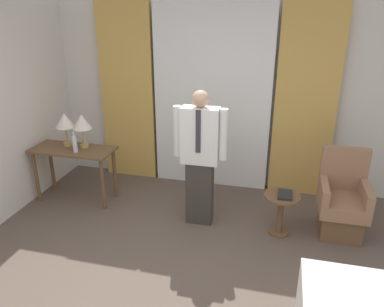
{
  "coord_description": "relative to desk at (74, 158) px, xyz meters",
  "views": [
    {
      "loc": [
        0.96,
        -2.52,
        2.53
      ],
      "look_at": [
        0.03,
        1.27,
        0.96
      ],
      "focal_mm": 35.0,
      "sensor_mm": 36.0,
      "label": 1
    }
  ],
  "objects": [
    {
      "name": "table_lamp_right",
      "position": [
        0.12,
        0.1,
        0.47
      ],
      "size": [
        0.25,
        0.25,
        0.45
      ],
      "color": "tan",
      "rests_on": "desk"
    },
    {
      "name": "table_lamp_left",
      "position": [
        -0.12,
        0.1,
        0.47
      ],
      "size": [
        0.25,
        0.25,
        0.45
      ],
      "color": "tan",
      "rests_on": "desk"
    },
    {
      "name": "curtain_sheer_center",
      "position": [
        1.69,
        0.92,
        0.68
      ],
      "size": [
        1.64,
        0.06,
        2.58
      ],
      "color": "white",
      "rests_on": "ground_plane"
    },
    {
      "name": "bottle_near_edge",
      "position": [
        0.1,
        -0.1,
        0.24
      ],
      "size": [
        0.06,
        0.06,
        0.28
      ],
      "color": "silver",
      "rests_on": "desk"
    },
    {
      "name": "curtain_drape_right",
      "position": [
        2.95,
        0.92,
        0.68
      ],
      "size": [
        0.8,
        0.06,
        2.58
      ],
      "color": "gold",
      "rests_on": "ground_plane"
    },
    {
      "name": "book",
      "position": [
        2.77,
        -0.22,
        -0.09
      ],
      "size": [
        0.16,
        0.23,
        0.03
      ],
      "color": "black",
      "rests_on": "side_table"
    },
    {
      "name": "armchair",
      "position": [
        3.43,
        0.02,
        -0.25
      ],
      "size": [
        0.53,
        0.6,
        0.98
      ],
      "color": "brown",
      "rests_on": "ground_plane"
    },
    {
      "name": "curtain_drape_left",
      "position": [
        0.43,
        0.92,
        0.68
      ],
      "size": [
        0.8,
        0.06,
        2.58
      ],
      "color": "gold",
      "rests_on": "ground_plane"
    },
    {
      "name": "side_table",
      "position": [
        2.75,
        -0.21,
        -0.27
      ],
      "size": [
        0.41,
        0.41,
        0.51
      ],
      "color": "brown",
      "rests_on": "ground_plane"
    },
    {
      "name": "ground_plane",
      "position": [
        1.69,
        -1.59,
        -0.61
      ],
      "size": [
        16.0,
        16.0,
        0.0
      ],
      "primitive_type": "plane",
      "color": "brown"
    },
    {
      "name": "wall_back",
      "position": [
        1.69,
        1.05,
        0.74
      ],
      "size": [
        10.0,
        0.06,
        2.7
      ],
      "color": "silver",
      "rests_on": "ground_plane"
    },
    {
      "name": "person",
      "position": [
        1.77,
        -0.18,
        0.29
      ],
      "size": [
        0.63,
        0.21,
        1.65
      ],
      "color": "#38332D",
      "rests_on": "ground_plane"
    },
    {
      "name": "desk",
      "position": [
        0.0,
        0.0,
        0.0
      ],
      "size": [
        1.1,
        0.48,
        0.74
      ],
      "color": "brown",
      "rests_on": "ground_plane"
    }
  ]
}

